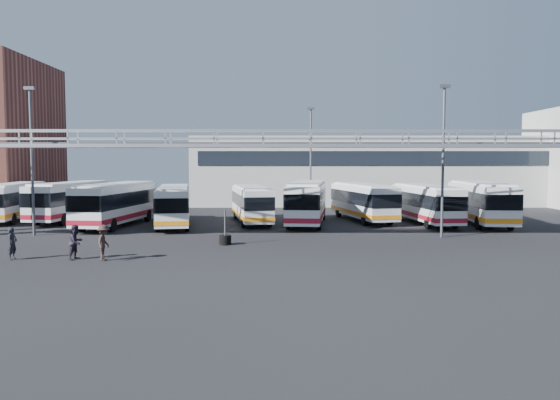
{
  "coord_description": "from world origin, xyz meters",
  "views": [
    {
      "loc": [
        0.98,
        -29.59,
        5.09
      ],
      "look_at": [
        1.06,
        6.0,
        2.6
      ],
      "focal_mm": 35.0,
      "sensor_mm": 36.0,
      "label": 1
    }
  ],
  "objects_px": {
    "pedestrian_a": "(12,243)",
    "pedestrian_c": "(104,243)",
    "light_pole_mid": "(443,152)",
    "tire_stack": "(225,239)",
    "bus_6": "(363,200)",
    "bus_1": "(71,199)",
    "bus_2": "(117,202)",
    "bus_7": "(426,202)",
    "bus_3": "(174,204)",
    "light_pole_left": "(32,153)",
    "bus_0": "(14,200)",
    "bus_5": "(307,201)",
    "pedestrian_b": "(76,242)",
    "bus_4": "(251,203)",
    "light_pole_back": "(311,155)",
    "bus_8": "(481,201)"
  },
  "relations": [
    {
      "from": "pedestrian_a",
      "to": "pedestrian_c",
      "type": "bearing_deg",
      "value": -87.71
    },
    {
      "from": "light_pole_mid",
      "to": "tire_stack",
      "type": "bearing_deg",
      "value": -167.07
    },
    {
      "from": "bus_6",
      "to": "bus_1",
      "type": "bearing_deg",
      "value": 168.15
    },
    {
      "from": "bus_2",
      "to": "bus_7",
      "type": "relative_size",
      "value": 1.07
    },
    {
      "from": "bus_3",
      "to": "bus_2",
      "type": "bearing_deg",
      "value": 169.73
    },
    {
      "from": "light_pole_left",
      "to": "bus_0",
      "type": "relative_size",
      "value": 0.94
    },
    {
      "from": "bus_5",
      "to": "tire_stack",
      "type": "relative_size",
      "value": 5.46
    },
    {
      "from": "pedestrian_a",
      "to": "bus_6",
      "type": "bearing_deg",
      "value": -42.82
    },
    {
      "from": "bus_3",
      "to": "pedestrian_b",
      "type": "distance_m",
      "value": 14.88
    },
    {
      "from": "bus_7",
      "to": "pedestrian_a",
      "type": "bearing_deg",
      "value": -153.43
    },
    {
      "from": "bus_5",
      "to": "pedestrian_b",
      "type": "bearing_deg",
      "value": -121.85
    },
    {
      "from": "bus_1",
      "to": "bus_2",
      "type": "distance_m",
      "value": 6.44
    },
    {
      "from": "bus_4",
      "to": "bus_5",
      "type": "relative_size",
      "value": 0.89
    },
    {
      "from": "light_pole_mid",
      "to": "tire_stack",
      "type": "xyz_separation_m",
      "value": [
        -14.32,
        -3.29,
        -5.37
      ]
    },
    {
      "from": "bus_4",
      "to": "pedestrian_b",
      "type": "xyz_separation_m",
      "value": [
        -8.31,
        -17.13,
        -0.79
      ]
    },
    {
      "from": "bus_3",
      "to": "pedestrian_b",
      "type": "xyz_separation_m",
      "value": [
        -2.29,
        -14.68,
        -0.85
      ]
    },
    {
      "from": "light_pole_left",
      "to": "pedestrian_b",
      "type": "bearing_deg",
      "value": -55.61
    },
    {
      "from": "bus_6",
      "to": "bus_0",
      "type": "bearing_deg",
      "value": 167.79
    },
    {
      "from": "bus_2",
      "to": "pedestrian_b",
      "type": "distance_m",
      "value": 14.98
    },
    {
      "from": "pedestrian_c",
      "to": "light_pole_back",
      "type": "bearing_deg",
      "value": -27.83
    },
    {
      "from": "light_pole_mid",
      "to": "bus_5",
      "type": "xyz_separation_m",
      "value": [
        -8.71,
        7.75,
        -3.81
      ]
    },
    {
      "from": "bus_5",
      "to": "bus_3",
      "type": "bearing_deg",
      "value": -165.61
    },
    {
      "from": "bus_1",
      "to": "bus_8",
      "type": "relative_size",
      "value": 0.98
    },
    {
      "from": "bus_5",
      "to": "tire_stack",
      "type": "xyz_separation_m",
      "value": [
        -5.61,
        -11.04,
        -1.56
      ]
    },
    {
      "from": "light_pole_left",
      "to": "bus_7",
      "type": "height_order",
      "value": "light_pole_left"
    },
    {
      "from": "light_pole_mid",
      "to": "bus_3",
      "type": "xyz_separation_m",
      "value": [
        -19.32,
        6.36,
        -3.97
      ]
    },
    {
      "from": "bus_1",
      "to": "bus_3",
      "type": "height_order",
      "value": "bus_1"
    },
    {
      "from": "light_pole_left",
      "to": "light_pole_mid",
      "type": "distance_m",
      "value": 28.02
    },
    {
      "from": "bus_4",
      "to": "bus_5",
      "type": "height_order",
      "value": "bus_5"
    },
    {
      "from": "bus_8",
      "to": "light_pole_mid",
      "type": "bearing_deg",
      "value": -121.38
    },
    {
      "from": "bus_7",
      "to": "bus_6",
      "type": "bearing_deg",
      "value": 148.06
    },
    {
      "from": "light_pole_back",
      "to": "pedestrian_c",
      "type": "xyz_separation_m",
      "value": [
        -12.05,
        -23.71,
        -4.8
      ]
    },
    {
      "from": "light_pole_left",
      "to": "light_pole_back",
      "type": "height_order",
      "value": "same"
    },
    {
      "from": "bus_5",
      "to": "bus_6",
      "type": "xyz_separation_m",
      "value": [
        4.95,
        2.62,
        -0.14
      ]
    },
    {
      "from": "light_pole_back",
      "to": "pedestrian_c",
      "type": "distance_m",
      "value": 27.02
    },
    {
      "from": "bus_2",
      "to": "bus_5",
      "type": "bearing_deg",
      "value": 11.78
    },
    {
      "from": "light_pole_mid",
      "to": "bus_3",
      "type": "distance_m",
      "value": 20.73
    },
    {
      "from": "bus_5",
      "to": "bus_7",
      "type": "xyz_separation_m",
      "value": [
        9.76,
        0.26,
        -0.15
      ]
    },
    {
      "from": "bus_1",
      "to": "bus_8",
      "type": "distance_m",
      "value": 34.47
    },
    {
      "from": "bus_1",
      "to": "pedestrian_b",
      "type": "xyz_separation_m",
      "value": [
        7.32,
        -18.7,
        -0.95
      ]
    },
    {
      "from": "light_pole_mid",
      "to": "bus_0",
      "type": "bearing_deg",
      "value": 162.72
    },
    {
      "from": "bus_0",
      "to": "bus_4",
      "type": "xyz_separation_m",
      "value": [
        20.68,
        -1.77,
        -0.1
      ]
    },
    {
      "from": "bus_2",
      "to": "bus_4",
      "type": "relative_size",
      "value": 1.11
    },
    {
      "from": "bus_2",
      "to": "bus_3",
      "type": "xyz_separation_m",
      "value": [
        4.5,
        -0.1,
        -0.13
      ]
    },
    {
      "from": "bus_7",
      "to": "tire_stack",
      "type": "distance_m",
      "value": 19.12
    },
    {
      "from": "light_pole_back",
      "to": "bus_2",
      "type": "bearing_deg",
      "value": -151.64
    },
    {
      "from": "pedestrian_b",
      "to": "bus_2",
      "type": "bearing_deg",
      "value": 27.57
    },
    {
      "from": "light_pole_left",
      "to": "light_pole_mid",
      "type": "bearing_deg",
      "value": -2.05
    },
    {
      "from": "bus_5",
      "to": "bus_8",
      "type": "bearing_deg",
      "value": 6.27
    },
    {
      "from": "bus_1",
      "to": "pedestrian_a",
      "type": "distance_m",
      "value": 19.27
    }
  ]
}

